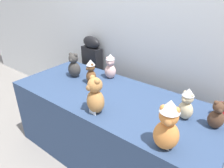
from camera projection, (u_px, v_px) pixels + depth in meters
name	position (u px, v px, depth m)	size (l,w,h in m)	color
wall_back	(152.00, 21.00, 2.10)	(7.00, 0.08, 2.60)	silver
display_table	(112.00, 127.00, 2.06)	(1.97, 0.82, 0.73)	navy
instrument_case	(93.00, 75.00, 2.77)	(0.29, 0.15, 1.05)	black
teddy_bear_sand	(186.00, 104.00, 1.54)	(0.14, 0.13, 0.26)	#CCB78E
teddy_bear_charcoal	(74.00, 66.00, 2.22)	(0.16, 0.15, 0.27)	#383533
teddy_bear_blush	(110.00, 67.00, 2.18)	(0.16, 0.15, 0.27)	beige
teddy_bear_ginger	(167.00, 126.00, 1.24)	(0.19, 0.18, 0.35)	#D17F3D
teddy_bear_chestnut	(91.00, 72.00, 2.07)	(0.14, 0.13, 0.25)	brown
teddy_bear_cocoa	(217.00, 116.00, 1.45)	(0.14, 0.13, 0.22)	#4C3323
teddy_bear_caramel	(95.00, 96.00, 1.60)	(0.19, 0.18, 0.31)	#B27A42
party_cup_red	(221.00, 110.00, 1.59)	(0.08, 0.08, 0.11)	red
name_card_front_left	(93.00, 111.00, 1.63)	(0.07, 0.01, 0.05)	white
name_card_front_middle	(164.00, 145.00, 1.30)	(0.07, 0.01, 0.05)	white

